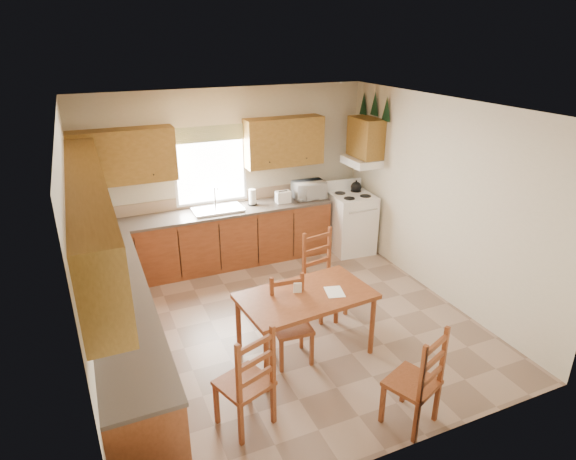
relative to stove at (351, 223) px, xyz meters
name	(u,v)px	position (x,y,z in m)	size (l,w,h in m)	color
floor	(287,323)	(-1.88, -1.62, -0.48)	(4.50, 4.50, 0.00)	gray
ceiling	(286,108)	(-1.88, -1.62, 2.22)	(4.50, 4.50, 0.00)	brown
wall_left	(80,259)	(-4.13, -1.62, 0.87)	(4.50, 4.50, 0.00)	beige
wall_right	(440,200)	(0.37, -1.62, 0.87)	(4.50, 4.50, 0.00)	beige
wall_back	(229,176)	(-1.88, 0.63, 0.87)	(4.50, 4.50, 0.00)	beige
wall_front	(402,324)	(-1.88, -3.87, 0.87)	(4.50, 4.50, 0.00)	beige
lower_cab_back	(215,240)	(-2.25, 0.33, -0.04)	(3.75, 0.60, 0.88)	brown
lower_cab_left	(125,336)	(-3.83, -1.77, -0.04)	(0.60, 3.60, 0.88)	brown
counter_back	(213,213)	(-2.25, 0.33, 0.42)	(3.75, 0.63, 0.04)	#4F443D
counter_left	(119,299)	(-3.83, -1.77, 0.42)	(0.63, 3.60, 0.04)	#4F443D
backsplash	(208,200)	(-2.25, 0.62, 0.53)	(3.75, 0.01, 0.18)	#997D62
upper_cab_back_left	(124,156)	(-3.43, 0.47, 1.37)	(1.41, 0.33, 0.75)	brown
upper_cab_back_right	(284,142)	(-1.02, 0.47, 1.37)	(1.25, 0.33, 0.75)	brown
upper_cab_left	(91,214)	(-3.96, -1.77, 1.37)	(0.33, 3.60, 0.75)	brown
upper_cab_stove	(366,138)	(0.20, 0.03, 1.42)	(0.33, 0.62, 0.62)	brown
range_hood	(361,161)	(0.15, 0.03, 1.04)	(0.44, 0.62, 0.12)	white
window_frame	(211,166)	(-2.18, 0.60, 1.07)	(1.13, 0.02, 1.18)	white
window_pane	(211,166)	(-2.18, 0.60, 1.07)	(1.05, 0.01, 1.10)	white
window_valance	(209,134)	(-2.18, 0.57, 1.57)	(1.19, 0.01, 0.24)	#4D6633
sink_basin	(218,209)	(-2.18, 0.33, 0.46)	(0.75, 0.45, 0.04)	silver
pine_decal_a	(387,109)	(0.33, -0.29, 1.90)	(0.22, 0.22, 0.36)	black
pine_decal_b	(375,103)	(0.33, 0.03, 1.94)	(0.22, 0.22, 0.36)	black
pine_decal_c	(364,104)	(0.33, 0.35, 1.90)	(0.22, 0.22, 0.36)	black
stove	(351,223)	(0.00, 0.00, 0.00)	(0.65, 0.67, 0.97)	white
coffeemaker	(105,215)	(-3.79, 0.34, 0.61)	(0.20, 0.24, 0.34)	white
paper_towel	(252,197)	(-1.60, 0.37, 0.56)	(0.11, 0.11, 0.26)	white
toaster	(283,197)	(-1.11, 0.28, 0.53)	(0.23, 0.14, 0.19)	white
microwave	(309,190)	(-0.64, 0.31, 0.58)	(0.48, 0.34, 0.29)	white
dining_table	(305,324)	(-1.93, -2.27, -0.09)	(1.45, 0.83, 0.78)	brown
chair_near_left	(244,377)	(-2.91, -3.01, 0.05)	(0.45, 0.43, 1.07)	brown
chair_near_right	(413,376)	(-1.48, -3.61, 0.03)	(0.44, 0.41, 1.04)	brown
chair_far_left	(292,322)	(-2.12, -2.31, 0.01)	(0.41, 0.39, 0.98)	brown
chair_far_right	(325,275)	(-1.32, -1.59, 0.07)	(0.46, 0.44, 1.11)	brown
table_paper	(334,292)	(-1.62, -2.35, 0.30)	(0.19, 0.25, 0.00)	white
table_card	(298,288)	(-2.00, -2.20, 0.35)	(0.09, 0.02, 0.12)	white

